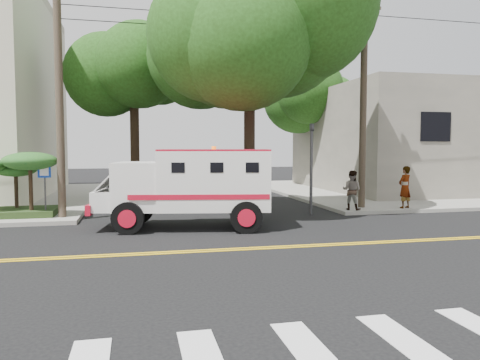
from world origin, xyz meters
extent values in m
plane|color=black|center=(0.00, 0.00, 0.00)|extent=(100.00, 100.00, 0.00)
cube|color=gray|center=(13.50, 13.50, 0.07)|extent=(17.00, 17.00, 0.15)
cube|color=#6C685C|center=(15.00, 14.00, 3.15)|extent=(14.00, 12.00, 6.00)
cylinder|color=#382D23|center=(-5.60, 6.00, 4.50)|extent=(0.28, 0.28, 9.00)
cylinder|color=#382D23|center=(6.30, 6.20, 4.50)|extent=(0.28, 0.28, 9.00)
cylinder|color=black|center=(1.50, 6.50, 3.50)|extent=(0.44, 0.44, 7.00)
sphere|color=#1B380F|center=(1.50, 6.50, 7.00)|extent=(5.32, 5.32, 5.32)
sphere|color=#1B380F|center=(2.64, 5.74, 7.57)|extent=(4.56, 4.56, 4.56)
cylinder|color=black|center=(-3.00, 12.00, 2.80)|extent=(0.44, 0.44, 5.60)
sphere|color=#1B380F|center=(-3.00, 12.00, 5.60)|extent=(3.92, 3.92, 3.92)
sphere|color=#1B380F|center=(-2.16, 11.44, 6.02)|extent=(3.36, 3.36, 3.36)
cylinder|color=black|center=(8.50, 16.00, 2.97)|extent=(0.44, 0.44, 5.95)
sphere|color=#1B380F|center=(8.50, 16.00, 5.95)|extent=(4.20, 4.20, 4.20)
sphere|color=#1B380F|center=(9.40, 15.40, 6.40)|extent=(3.60, 3.60, 3.60)
cylinder|color=#3F3F42|center=(3.80, 5.60, 1.80)|extent=(0.12, 0.12, 3.60)
imported|color=#3F3F42|center=(3.80, 5.60, 3.15)|extent=(0.15, 0.18, 0.90)
cylinder|color=#3F3F42|center=(-6.20, 6.20, 1.00)|extent=(0.06, 0.06, 2.00)
cube|color=#0C33A5|center=(-6.20, 6.14, 1.80)|extent=(0.45, 0.03, 0.45)
cube|color=#1E3314|center=(-7.50, 6.80, 0.27)|extent=(3.20, 2.00, 0.24)
cylinder|color=black|center=(-7.40, 7.20, 1.07)|extent=(0.14, 0.14, 1.36)
ellipsoid|color=#18501D|center=(-7.40, 7.20, 1.83)|extent=(1.55, 1.55, 0.54)
cylinder|color=black|center=(-6.70, 6.30, 1.23)|extent=(0.14, 0.14, 1.68)
ellipsoid|color=#18501D|center=(-6.70, 6.30, 2.17)|extent=(1.91, 1.91, 0.66)
cube|color=silver|center=(-0.47, 3.38, 1.59)|extent=(3.85, 2.66, 1.91)
cube|color=silver|center=(-2.89, 3.79, 1.41)|extent=(1.77, 2.22, 1.55)
cube|color=black|center=(-3.59, 3.91, 1.82)|extent=(0.31, 1.53, 0.64)
cube|color=silver|center=(-3.83, 3.95, 0.96)|extent=(1.11, 1.93, 0.64)
cube|color=#B50D23|center=(-4.28, 4.03, 0.73)|extent=(0.49, 1.96, 0.32)
cube|color=#B50D23|center=(-0.47, 3.38, 2.58)|extent=(3.85, 2.66, 0.05)
cylinder|color=black|center=(-3.24, 2.82, 0.50)|extent=(1.04, 0.46, 1.00)
cylinder|color=black|center=(-2.90, 4.83, 0.50)|extent=(1.04, 0.46, 1.00)
cylinder|color=black|center=(0.35, 2.20, 0.50)|extent=(1.04, 0.46, 1.00)
cylinder|color=black|center=(0.69, 4.22, 0.50)|extent=(1.04, 0.46, 1.00)
imported|color=gray|center=(7.89, 5.50, 1.02)|extent=(0.74, 0.61, 1.74)
imported|color=gray|center=(5.50, 5.50, 0.95)|extent=(0.98, 0.97, 1.59)
camera|label=1|loc=(-2.99, -11.80, 2.67)|focal=35.00mm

